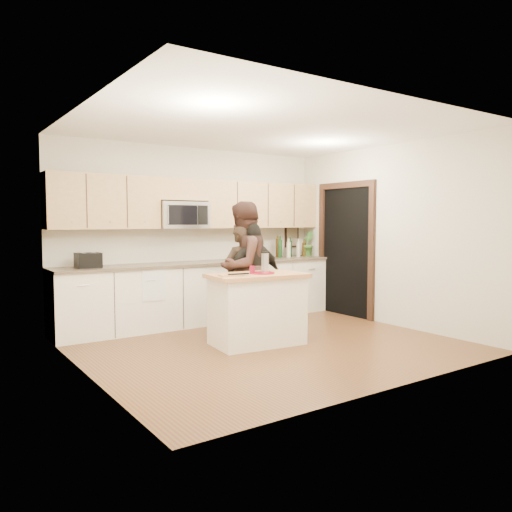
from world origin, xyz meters
TOP-DOWN VIEW (x-y plane):
  - floor at (0.00, 0.00)m, footprint 4.50×4.50m
  - room_shell at (0.00, 0.00)m, footprint 4.52×4.02m
  - back_cabinetry at (0.00, 1.69)m, footprint 4.50×0.66m
  - upper_cabinetry at (0.03, 1.83)m, footprint 4.50×0.33m
  - microwave at (-0.31, 1.80)m, footprint 0.76×0.41m
  - doorway at (2.23, 0.90)m, footprint 0.06×1.25m
  - framed_picture at (1.95, 1.98)m, footprint 0.30×0.03m
  - dish_towel at (-0.95, 1.50)m, footprint 0.34×0.60m
  - island at (-0.10, 0.10)m, footprint 1.27×0.82m
  - red_plate at (-0.05, 0.06)m, footprint 0.31×0.31m
  - box_grater at (0.02, 0.09)m, footprint 0.08×0.06m
  - drink_glass at (-0.17, 0.10)m, footprint 0.07×0.07m
  - cutting_board at (-0.52, 0.05)m, footprint 0.30×0.19m
  - tongs at (-0.45, -0.01)m, footprint 0.27×0.06m
  - knife at (-0.47, -0.09)m, footprint 0.19×0.04m
  - toaster at (-1.75, 1.67)m, footprint 0.31×0.24m
  - bottle_cluster at (1.70, 1.73)m, footprint 0.62×0.20m
  - orchid at (2.10, 1.72)m, footprint 0.30×0.31m
  - woman_left at (0.10, 0.81)m, footprint 0.59×0.43m
  - woman_center at (0.11, 0.77)m, footprint 1.09×0.99m
  - woman_right at (0.22, 0.65)m, footprint 0.92×0.41m

SIDE VIEW (x-z plane):
  - floor at x=0.00m, z-range 0.00..0.00m
  - island at x=-0.10m, z-range 0.00..0.90m
  - back_cabinetry at x=0.00m, z-range 0.00..0.94m
  - woman_left at x=0.10m, z-range 0.00..1.51m
  - woman_right at x=0.22m, z-range 0.00..1.55m
  - dish_towel at x=-0.95m, z-range 0.56..1.04m
  - red_plate at x=-0.05m, z-range 0.90..0.92m
  - cutting_board at x=-0.52m, z-range 0.90..0.92m
  - woman_center at x=0.11m, z-range 0.00..1.83m
  - knife at x=-0.47m, z-range 0.92..0.93m
  - tongs at x=-0.45m, z-range 0.92..0.94m
  - drink_glass at x=-0.17m, z-range 0.90..1.00m
  - toaster at x=-1.75m, z-range 0.94..1.14m
  - box_grater at x=0.02m, z-range 0.92..1.17m
  - bottle_cluster at x=1.70m, z-range 0.92..1.30m
  - doorway at x=2.23m, z-range 0.06..2.26m
  - orchid at x=2.10m, z-range 0.94..1.39m
  - framed_picture at x=1.95m, z-range 1.09..1.47m
  - microwave at x=-0.31m, z-range 1.45..1.85m
  - room_shell at x=0.00m, z-range 0.38..3.09m
  - upper_cabinetry at x=0.03m, z-range 1.47..2.22m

